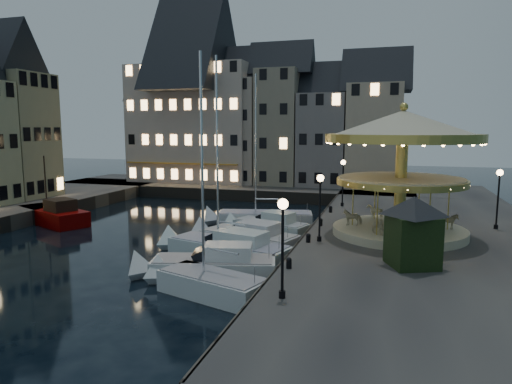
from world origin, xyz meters
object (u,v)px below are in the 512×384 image
(bollard_b, at_px, (308,238))
(red_fishing_boat, at_px, (54,215))
(streetlamp_d, at_px, (499,190))
(streetlamp_b, at_px, (320,198))
(bollard_d, at_px, (331,209))
(motorboat_d, at_px, (244,238))
(streetlamp_c, at_px, (343,176))
(motorboat_e, at_px, (266,227))
(motorboat_b, at_px, (206,267))
(bollard_c, at_px, (321,222))
(ticket_kiosk, at_px, (414,219))
(bollard_a, at_px, (289,263))
(motorboat_a, at_px, (204,284))
(streetlamp_a, at_px, (283,234))
(motorboat_c, at_px, (224,248))
(carousel, at_px, (402,149))
(motorboat_f, at_px, (258,219))

(bollard_b, xyz_separation_m, red_fishing_boat, (-23.43, 5.32, -0.90))
(streetlamp_d, bearing_deg, streetlamp_b, -148.22)
(bollard_d, distance_m, motorboat_d, 9.58)
(streetlamp_c, relative_size, motorboat_d, 0.52)
(motorboat_e, height_order, red_fishing_boat, red_fishing_boat)
(bollard_d, relative_size, motorboat_b, 0.07)
(streetlamp_c, bearing_deg, bollard_d, -99.73)
(bollard_c, height_order, ticket_kiosk, ticket_kiosk)
(bollard_b, bearing_deg, bollard_a, -90.00)
(streetlamp_b, relative_size, ticket_kiosk, 1.02)
(streetlamp_b, xyz_separation_m, ticket_kiosk, (5.31, -3.84, -0.28))
(streetlamp_b, relative_size, bollard_a, 7.32)
(bollard_c, distance_m, motorboat_d, 5.68)
(motorboat_a, height_order, motorboat_b, motorboat_a)
(streetlamp_a, relative_size, motorboat_d, 0.52)
(bollard_d, bearing_deg, motorboat_d, -121.20)
(streetlamp_c, distance_m, motorboat_b, 19.62)
(motorboat_d, relative_size, ticket_kiosk, 1.94)
(motorboat_e, height_order, ticket_kiosk, ticket_kiosk)
(bollard_b, height_order, motorboat_d, motorboat_d)
(motorboat_c, height_order, motorboat_e, motorboat_c)
(streetlamp_a, height_order, carousel, carousel)
(streetlamp_c, bearing_deg, bollard_c, -93.81)
(bollard_d, height_order, motorboat_e, motorboat_e)
(streetlamp_d, relative_size, motorboat_a, 0.37)
(streetlamp_c, bearing_deg, motorboat_f, -148.40)
(streetlamp_c, height_order, red_fishing_boat, red_fishing_boat)
(bollard_b, xyz_separation_m, carousel, (5.36, 3.59, 5.35))
(streetlamp_a, height_order, bollard_c, streetlamp_a)
(motorboat_b, relative_size, motorboat_f, 0.65)
(streetlamp_d, distance_m, motorboat_e, 16.73)
(streetlamp_c, height_order, motorboat_b, streetlamp_c)
(ticket_kiosk, bearing_deg, streetlamp_c, 107.02)
(streetlamp_c, xyz_separation_m, bollard_d, (-0.60, -3.50, -2.41))
(streetlamp_c, bearing_deg, bollard_b, -92.45)
(streetlamp_d, distance_m, motorboat_c, 19.34)
(streetlamp_a, xyz_separation_m, motorboat_b, (-5.49, 4.97, -3.38))
(streetlamp_a, relative_size, bollard_b, 7.32)
(motorboat_c, height_order, motorboat_f, motorboat_c)
(streetlamp_a, xyz_separation_m, carousel, (4.76, 13.09, 2.93))
(streetlamp_a, relative_size, bollard_d, 7.32)
(bollard_a, distance_m, motorboat_b, 5.07)
(motorboat_a, height_order, motorboat_c, motorboat_c)
(streetlamp_b, height_order, motorboat_a, motorboat_a)
(bollard_d, bearing_deg, streetlamp_d, -14.15)
(bollard_d, bearing_deg, streetlamp_a, -88.28)
(motorboat_c, xyz_separation_m, carousel, (10.74, 4.12, 6.27))
(streetlamp_c, xyz_separation_m, motorboat_e, (-5.04, -7.60, -3.38))
(motorboat_b, distance_m, motorboat_f, 14.45)
(bollard_c, bearing_deg, bollard_d, 90.00)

